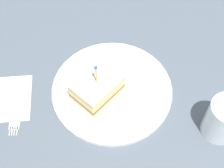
{
  "coord_description": "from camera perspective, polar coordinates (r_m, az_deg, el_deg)",
  "views": [
    {
      "loc": [
        32.62,
        22.18,
        63.19
      ],
      "look_at": [
        0.0,
        0.0,
        3.03
      ],
      "focal_mm": 53.98,
      "sensor_mm": 36.0,
      "label": 1
    }
  ],
  "objects": [
    {
      "name": "ground_plane",
      "position": [
        0.75,
        0.0,
        -1.68
      ],
      "size": [
        107.19,
        107.19,
        2.0
      ],
      "primitive_type": "cube",
      "color": "#4C5660"
    },
    {
      "name": "plate",
      "position": [
        0.74,
        0.0,
        -1.07
      ],
      "size": [
        26.36,
        26.36,
        1.03
      ],
      "primitive_type": "cylinder",
      "color": "white",
      "rests_on": "ground_plane"
    },
    {
      "name": "sandwich_half_center",
      "position": [
        0.71,
        -2.54,
        -0.64
      ],
      "size": [
        10.67,
        8.44,
        9.92
      ],
      "color": "beige",
      "rests_on": "plate"
    },
    {
      "name": "drink_glass",
      "position": [
        0.7,
        18.2,
        -5.88
      ],
      "size": [
        7.03,
        7.03,
        9.23
      ],
      "color": "silver",
      "rests_on": "ground_plane"
    },
    {
      "name": "napkin",
      "position": [
        0.77,
        -17.37,
        -2.36
      ],
      "size": [
        15.5,
        15.33,
        0.15
      ],
      "primitive_type": "cube",
      "rotation": [
        0.0,
        0.0,
        6.96
      ],
      "color": "white",
      "rests_on": "ground_plane"
    },
    {
      "name": "fork",
      "position": [
        0.74,
        -15.98,
        -5.06
      ],
      "size": [
        10.73,
        8.07,
        0.35
      ],
      "color": "silver",
      "rests_on": "ground_plane"
    }
  ]
}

